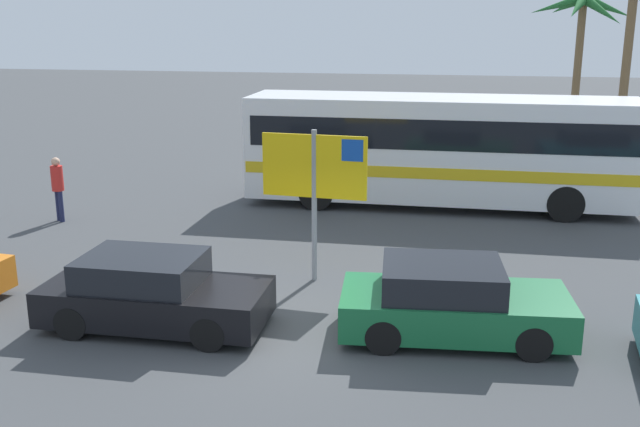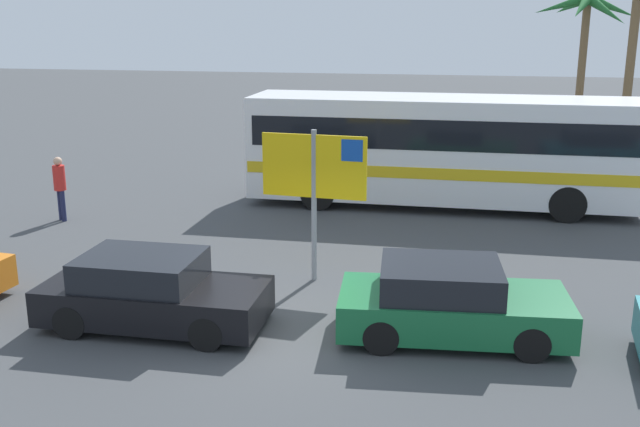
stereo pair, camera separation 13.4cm
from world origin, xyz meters
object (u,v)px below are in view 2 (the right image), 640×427
(bus_front_coach, at_px, (442,146))
(pedestrian_near_sign, at_px, (60,183))
(car_black, at_px, (151,293))
(car_green, at_px, (450,303))
(ferry_sign, at_px, (316,172))

(bus_front_coach, bearing_deg, pedestrian_near_sign, -160.10)
(car_black, bearing_deg, car_green, 5.91)
(bus_front_coach, bearing_deg, car_green, -86.90)
(car_green, distance_m, pedestrian_near_sign, 11.96)
(bus_front_coach, relative_size, pedestrian_near_sign, 6.29)
(bus_front_coach, xyz_separation_m, pedestrian_near_sign, (-10.05, -3.64, -0.74))
(ferry_sign, xyz_separation_m, car_green, (2.82, -2.35, -1.69))
(car_green, height_order, pedestrian_near_sign, pedestrian_near_sign)
(ferry_sign, height_order, car_green, ferry_sign)
(car_black, bearing_deg, ferry_sign, 50.03)
(bus_front_coach, height_order, car_green, bus_front_coach)
(bus_front_coach, relative_size, ferry_sign, 3.46)
(ferry_sign, bearing_deg, car_black, -125.16)
(car_black, xyz_separation_m, pedestrian_near_sign, (-5.31, 6.17, 0.41))
(ferry_sign, distance_m, car_green, 4.04)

